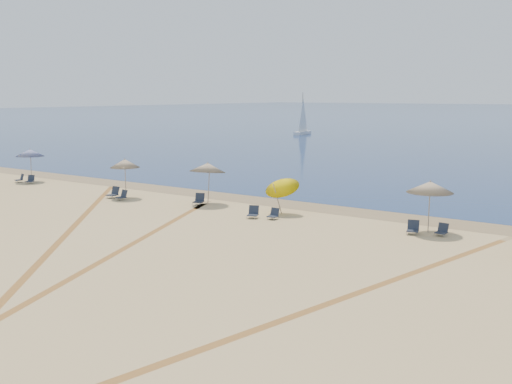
{
  "coord_description": "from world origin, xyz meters",
  "views": [
    {
      "loc": [
        18.35,
        -7.26,
        6.75
      ],
      "look_at": [
        0.0,
        20.0,
        1.3
      ],
      "focal_mm": 41.42,
      "sensor_mm": 36.0,
      "label": 1
    }
  ],
  "objects_px": {
    "sailboat_2": "(303,122)",
    "umbrella_3": "(281,184)",
    "chair_0": "(20,178)",
    "chair_3": "(122,196)",
    "umbrella_0": "(30,153)",
    "chair_5": "(253,213)",
    "chair_7": "(413,228)",
    "umbrella_2": "(208,167)",
    "chair_1": "(30,180)",
    "chair_4": "(199,200)",
    "chair_2": "(114,193)",
    "chair_8": "(442,230)",
    "umbrella_1": "(125,163)",
    "chair_6": "(274,214)",
    "umbrella_4": "(430,187)"
  },
  "relations": [
    {
      "from": "chair_7",
      "to": "sailboat_2",
      "type": "xyz_separation_m",
      "value": [
        -40.2,
        60.17,
        1.84
      ]
    },
    {
      "from": "chair_1",
      "to": "chair_6",
      "type": "height_order",
      "value": "chair_1"
    },
    {
      "from": "chair_0",
      "to": "chair_3",
      "type": "xyz_separation_m",
      "value": [
        12.43,
        -1.08,
        0.0
      ]
    },
    {
      "from": "umbrella_3",
      "to": "chair_5",
      "type": "xyz_separation_m",
      "value": [
        -0.69,
        -1.81,
        -1.43
      ]
    },
    {
      "from": "umbrella_0",
      "to": "chair_1",
      "type": "relative_size",
      "value": 3.32
    },
    {
      "from": "umbrella_1",
      "to": "chair_3",
      "type": "distance_m",
      "value": 2.18
    },
    {
      "from": "sailboat_2",
      "to": "umbrella_3",
      "type": "bearing_deg",
      "value": -66.86
    },
    {
      "from": "chair_4",
      "to": "chair_7",
      "type": "bearing_deg",
      "value": -20.56
    },
    {
      "from": "chair_8",
      "to": "sailboat_2",
      "type": "relative_size",
      "value": 0.09
    },
    {
      "from": "umbrella_3",
      "to": "chair_7",
      "type": "distance_m",
      "value": 8.09
    },
    {
      "from": "umbrella_0",
      "to": "chair_0",
      "type": "bearing_deg",
      "value": -121.82
    },
    {
      "from": "umbrella_3",
      "to": "chair_4",
      "type": "bearing_deg",
      "value": -175.9
    },
    {
      "from": "umbrella_4",
      "to": "chair_6",
      "type": "bearing_deg",
      "value": -168.06
    },
    {
      "from": "umbrella_3",
      "to": "chair_2",
      "type": "height_order",
      "value": "umbrella_3"
    },
    {
      "from": "umbrella_0",
      "to": "chair_0",
      "type": "height_order",
      "value": "umbrella_0"
    },
    {
      "from": "sailboat_2",
      "to": "chair_1",
      "type": "bearing_deg",
      "value": -85.69
    },
    {
      "from": "sailboat_2",
      "to": "chair_6",
      "type": "bearing_deg",
      "value": -67.13
    },
    {
      "from": "chair_7",
      "to": "umbrella_2",
      "type": "bearing_deg",
      "value": 162.59
    },
    {
      "from": "chair_1",
      "to": "sailboat_2",
      "type": "xyz_separation_m",
      "value": [
        -10.22,
        60.39,
        1.85
      ]
    },
    {
      "from": "chair_5",
      "to": "chair_8",
      "type": "xyz_separation_m",
      "value": [
        9.92,
        1.65,
        -0.03
      ]
    },
    {
      "from": "chair_3",
      "to": "chair_5",
      "type": "xyz_separation_m",
      "value": [
        10.17,
        0.1,
        0.01
      ]
    },
    {
      "from": "umbrella_2",
      "to": "umbrella_3",
      "type": "distance_m",
      "value": 5.47
    },
    {
      "from": "chair_5",
      "to": "chair_7",
      "type": "bearing_deg",
      "value": -13.84
    },
    {
      "from": "chair_5",
      "to": "chair_6",
      "type": "relative_size",
      "value": 1.34
    },
    {
      "from": "chair_1",
      "to": "chair_3",
      "type": "relative_size",
      "value": 1.11
    },
    {
      "from": "chair_3",
      "to": "chair_7",
      "type": "bearing_deg",
      "value": 13.07
    },
    {
      "from": "umbrella_2",
      "to": "sailboat_2",
      "type": "height_order",
      "value": "sailboat_2"
    },
    {
      "from": "chair_5",
      "to": "umbrella_4",
      "type": "bearing_deg",
      "value": -9.22
    },
    {
      "from": "chair_0",
      "to": "chair_5",
      "type": "bearing_deg",
      "value": 16.66
    },
    {
      "from": "umbrella_1",
      "to": "sailboat_2",
      "type": "height_order",
      "value": "sailboat_2"
    },
    {
      "from": "umbrella_1",
      "to": "chair_7",
      "type": "distance_m",
      "value": 19.37
    },
    {
      "from": "sailboat_2",
      "to": "umbrella_0",
      "type": "bearing_deg",
      "value": -86.34
    },
    {
      "from": "chair_1",
      "to": "chair_5",
      "type": "distance_m",
      "value": 21.38
    },
    {
      "from": "chair_6",
      "to": "chair_5",
      "type": "bearing_deg",
      "value": -163.57
    },
    {
      "from": "umbrella_2",
      "to": "chair_6",
      "type": "distance_m",
      "value": 6.4
    },
    {
      "from": "umbrella_0",
      "to": "chair_5",
      "type": "relative_size",
      "value": 3.2
    },
    {
      "from": "chair_5",
      "to": "chair_7",
      "type": "height_order",
      "value": "chair_5"
    },
    {
      "from": "umbrella_0",
      "to": "chair_0",
      "type": "relative_size",
      "value": 3.39
    },
    {
      "from": "umbrella_3",
      "to": "chair_5",
      "type": "relative_size",
      "value": 2.99
    },
    {
      "from": "umbrella_3",
      "to": "umbrella_1",
      "type": "bearing_deg",
      "value": -174.17
    },
    {
      "from": "umbrella_2",
      "to": "umbrella_4",
      "type": "distance_m",
      "value": 13.87
    },
    {
      "from": "umbrella_2",
      "to": "chair_5",
      "type": "xyz_separation_m",
      "value": [
        4.75,
        -1.96,
        -1.98
      ]
    },
    {
      "from": "chair_7",
      "to": "chair_8",
      "type": "relative_size",
      "value": 1.23
    },
    {
      "from": "chair_0",
      "to": "chair_1",
      "type": "distance_m",
      "value": 1.24
    },
    {
      "from": "umbrella_4",
      "to": "chair_4",
      "type": "height_order",
      "value": "umbrella_4"
    },
    {
      "from": "umbrella_4",
      "to": "umbrella_3",
      "type": "bearing_deg",
      "value": -178.38
    },
    {
      "from": "chair_7",
      "to": "umbrella_0",
      "type": "bearing_deg",
      "value": 164.91
    },
    {
      "from": "chair_7",
      "to": "chair_5",
      "type": "bearing_deg",
      "value": 173.79
    },
    {
      "from": "chair_3",
      "to": "chair_0",
      "type": "bearing_deg",
      "value": -175.93
    },
    {
      "from": "chair_2",
      "to": "chair_8",
      "type": "distance_m",
      "value": 21.23
    }
  ]
}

